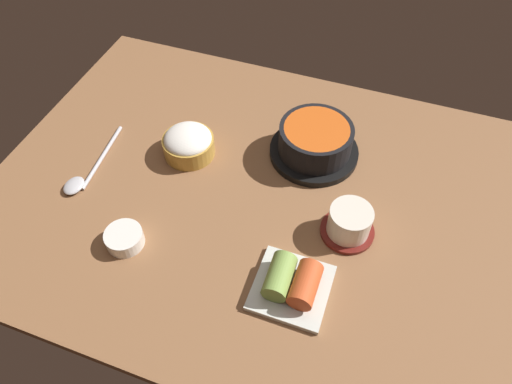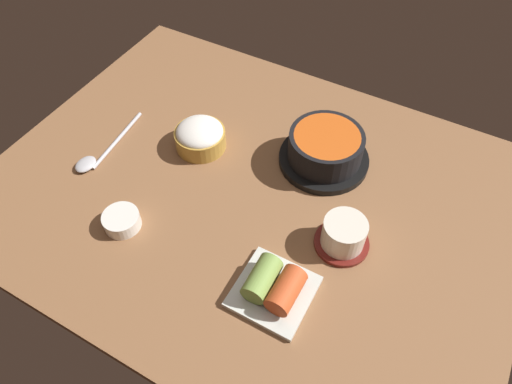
{
  "view_description": "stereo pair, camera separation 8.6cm",
  "coord_description": "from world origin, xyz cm",
  "px_view_note": "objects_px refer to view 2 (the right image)",
  "views": [
    {
      "loc": [
        20.11,
        -52.34,
        71.84
      ],
      "look_at": [
        2.0,
        -2.0,
        5.0
      ],
      "focal_mm": 32.63,
      "sensor_mm": 36.0,
      "label": 1
    },
    {
      "loc": [
        27.9,
        -48.82,
        71.84
      ],
      "look_at": [
        2.0,
        -2.0,
        5.0
      ],
      "focal_mm": 32.63,
      "sensor_mm": 36.0,
      "label": 2
    }
  ],
  "objects_px": {
    "rice_bowl": "(200,136)",
    "kimchi_plate": "(274,287)",
    "spoon": "(97,155)",
    "tea_cup_with_saucer": "(344,235)",
    "stone_pot": "(325,149)",
    "side_bowl_near": "(122,220)"
  },
  "relations": [
    {
      "from": "rice_bowl",
      "to": "spoon",
      "type": "bearing_deg",
      "value": -142.11
    },
    {
      "from": "kimchi_plate",
      "to": "stone_pot",
      "type": "bearing_deg",
      "value": 98.65
    },
    {
      "from": "kimchi_plate",
      "to": "side_bowl_near",
      "type": "height_order",
      "value": "kimchi_plate"
    },
    {
      "from": "stone_pot",
      "to": "tea_cup_with_saucer",
      "type": "height_order",
      "value": "stone_pot"
    },
    {
      "from": "rice_bowl",
      "to": "side_bowl_near",
      "type": "distance_m",
      "value": 0.24
    },
    {
      "from": "tea_cup_with_saucer",
      "to": "spoon",
      "type": "xyz_separation_m",
      "value": [
        -0.52,
        -0.05,
        -0.02
      ]
    },
    {
      "from": "tea_cup_with_saucer",
      "to": "stone_pot",
      "type": "bearing_deg",
      "value": 122.96
    },
    {
      "from": "spoon",
      "to": "tea_cup_with_saucer",
      "type": "bearing_deg",
      "value": 5.21
    },
    {
      "from": "kimchi_plate",
      "to": "spoon",
      "type": "distance_m",
      "value": 0.47
    },
    {
      "from": "tea_cup_with_saucer",
      "to": "rice_bowl",
      "type": "bearing_deg",
      "value": 166.57
    },
    {
      "from": "stone_pot",
      "to": "spoon",
      "type": "height_order",
      "value": "stone_pot"
    },
    {
      "from": "kimchi_plate",
      "to": "side_bowl_near",
      "type": "relative_size",
      "value": 1.84
    },
    {
      "from": "stone_pot",
      "to": "side_bowl_near",
      "type": "relative_size",
      "value": 2.7
    },
    {
      "from": "rice_bowl",
      "to": "kimchi_plate",
      "type": "distance_m",
      "value": 0.37
    },
    {
      "from": "stone_pot",
      "to": "kimchi_plate",
      "type": "height_order",
      "value": "stone_pot"
    },
    {
      "from": "kimchi_plate",
      "to": "side_bowl_near",
      "type": "xyz_separation_m",
      "value": [
        -0.3,
        -0.01,
        -0.01
      ]
    },
    {
      "from": "rice_bowl",
      "to": "kimchi_plate",
      "type": "relative_size",
      "value": 0.85
    },
    {
      "from": "rice_bowl",
      "to": "spoon",
      "type": "xyz_separation_m",
      "value": [
        -0.17,
        -0.13,
        -0.02
      ]
    },
    {
      "from": "rice_bowl",
      "to": "spoon",
      "type": "distance_m",
      "value": 0.21
    },
    {
      "from": "rice_bowl",
      "to": "tea_cup_with_saucer",
      "type": "height_order",
      "value": "tea_cup_with_saucer"
    },
    {
      "from": "kimchi_plate",
      "to": "spoon",
      "type": "xyz_separation_m",
      "value": [
        -0.46,
        0.09,
        -0.02
      ]
    },
    {
      "from": "stone_pot",
      "to": "side_bowl_near",
      "type": "height_order",
      "value": "stone_pot"
    }
  ]
}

